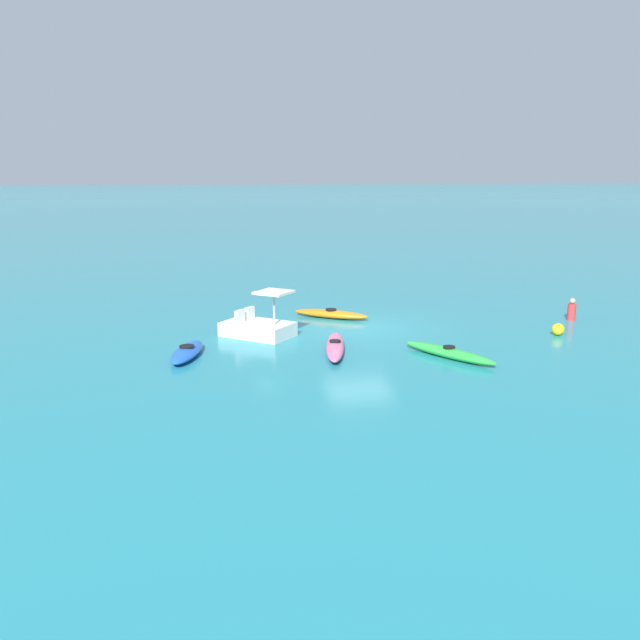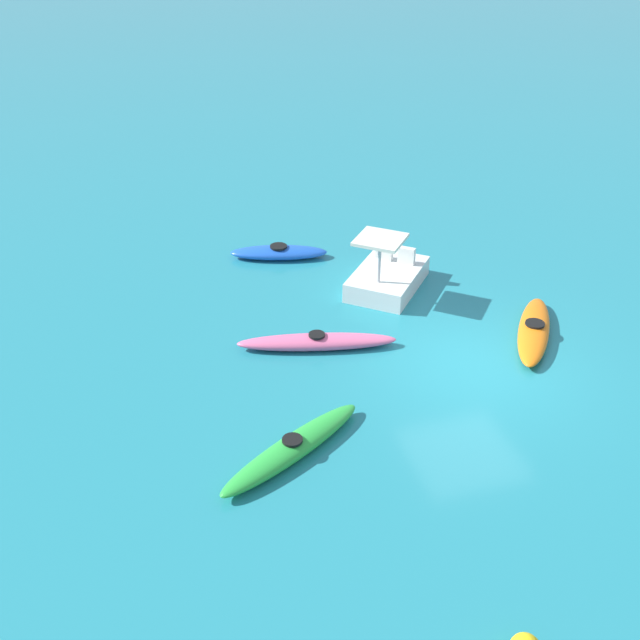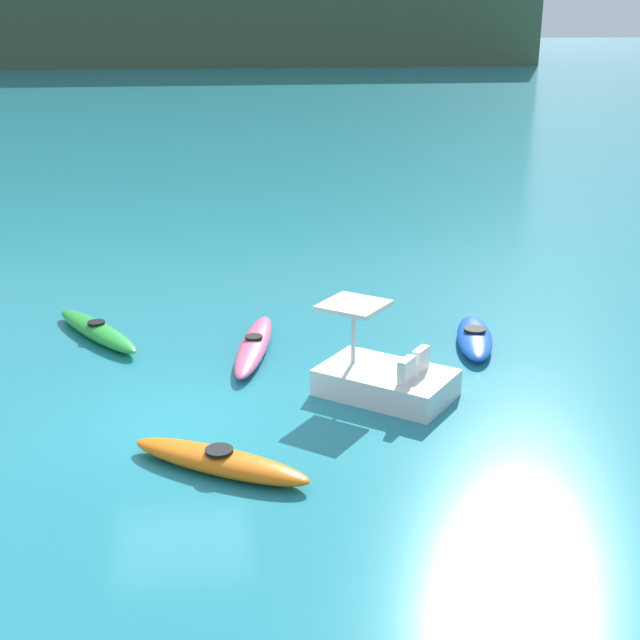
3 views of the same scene
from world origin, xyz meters
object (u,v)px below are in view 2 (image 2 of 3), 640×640
at_px(kayak_blue, 279,252).
at_px(pedal_boat_white, 387,276).
at_px(kayak_green, 293,448).
at_px(kayak_pink, 317,342).
at_px(kayak_orange, 534,330).

height_order(kayak_blue, pedal_boat_white, pedal_boat_white).
xyz_separation_m(kayak_green, pedal_boat_white, (5.54, -3.97, 0.17)).
xyz_separation_m(kayak_blue, kayak_pink, (-4.71, 0.30, -0.00)).
bearing_deg(kayak_green, kayak_orange, -69.54).
bearing_deg(kayak_orange, pedal_boat_white, 36.67).
bearing_deg(kayak_orange, kayak_blue, 38.98).
distance_m(kayak_orange, pedal_boat_white, 3.96).
bearing_deg(kayak_blue, pedal_boat_white, -138.29).
bearing_deg(kayak_blue, kayak_orange, -141.02).
bearing_deg(pedal_boat_white, kayak_green, 144.35).
relative_size(kayak_pink, kayak_green, 1.10).
relative_size(kayak_blue, kayak_pink, 0.77).
relative_size(kayak_pink, pedal_boat_white, 1.29).
distance_m(kayak_green, pedal_boat_white, 6.82).
height_order(kayak_pink, pedal_boat_white, pedal_boat_white).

